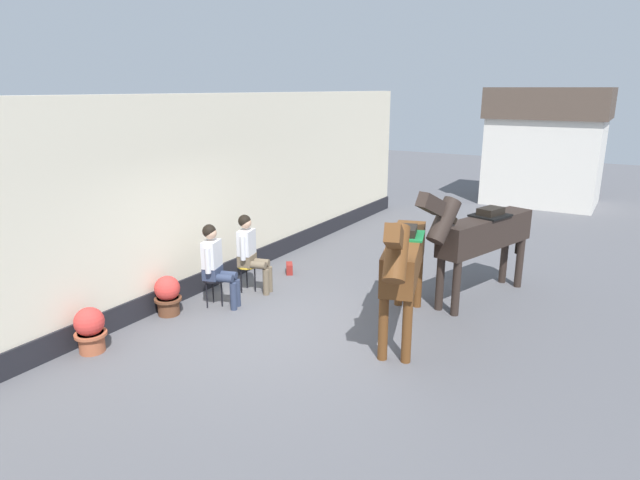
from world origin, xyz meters
The scene contains 11 objects.
ground_plane centered at (0.00, 3.00, 0.00)m, with size 40.00×40.00×0.00m, color #56565B.
pub_facade_wall centered at (-2.55, 1.50, 1.54)m, with size 0.34×14.00×3.40m.
distant_cottage centered at (1.40, 11.69, 1.80)m, with size 3.40×2.60×3.50m.
seated_visitor_near centered at (-1.70, 0.07, 0.78)m, with size 0.61×0.48×1.39m.
seated_visitor_far centered at (-1.64, 0.89, 0.78)m, with size 0.61×0.48×1.39m.
saddled_horse_near centered at (1.31, 0.65, 1.16)m, with size 1.12×2.91×2.06m.
saddled_horse_far centered at (1.90, 2.56, 1.16)m, with size 1.18×2.90×2.06m.
flower_planter_near centered at (-2.10, -2.05, 0.33)m, with size 0.43×0.43×0.64m.
flower_planter_middle centered at (-2.14, -0.59, 0.33)m, with size 0.43×0.43×0.64m.
spare_stool_white centered at (-0.07, 4.29, 0.40)m, with size 0.32×0.32×0.46m.
satchel_bag centered at (-1.60, 2.04, 0.10)m, with size 0.28×0.12×0.20m, color maroon.
Camera 1 is at (4.03, -6.26, 3.49)m, focal length 30.46 mm.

